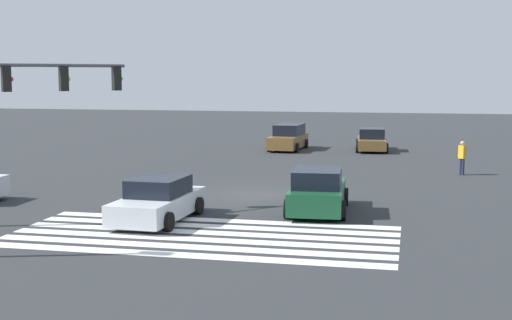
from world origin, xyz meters
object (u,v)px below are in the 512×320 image
at_px(traffic_signal_mast, 19,100).
at_px(car_3, 158,201).
at_px(car_4, 288,138).
at_px(pedestrian, 462,156).
at_px(car_0, 318,192).
at_px(car_1, 372,141).

bearing_deg(traffic_signal_mast, car_3, -35.42).
bearing_deg(car_4, traffic_signal_mast, -8.11).
relative_size(traffic_signal_mast, pedestrian, 3.27).
bearing_deg(car_0, car_4, 9.09).
bearing_deg(car_3, traffic_signal_mast, -77.82).
distance_m(car_1, car_4, 5.46).
height_order(car_1, pedestrian, pedestrian).
relative_size(traffic_signal_mast, car_3, 1.18).
bearing_deg(car_3, pedestrian, 144.45).
bearing_deg(car_1, car_0, 173.89).
relative_size(car_1, car_4, 0.95).
distance_m(car_3, pedestrian, 17.55).
height_order(traffic_signal_mast, pedestrian, traffic_signal_mast).
distance_m(car_0, car_1, 21.61).
xyz_separation_m(traffic_signal_mast, car_4, (4.99, 24.59, -3.32)).
bearing_deg(pedestrian, car_4, -85.82).
distance_m(traffic_signal_mast, car_1, 27.34).
xyz_separation_m(traffic_signal_mast, car_0, (9.70, 3.43, -3.36)).
relative_size(car_4, pedestrian, 2.86).
relative_size(car_1, car_3, 0.97).
xyz_separation_m(traffic_signal_mast, car_3, (4.60, 0.78, -3.43)).
bearing_deg(traffic_signal_mast, car_0, -25.50).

